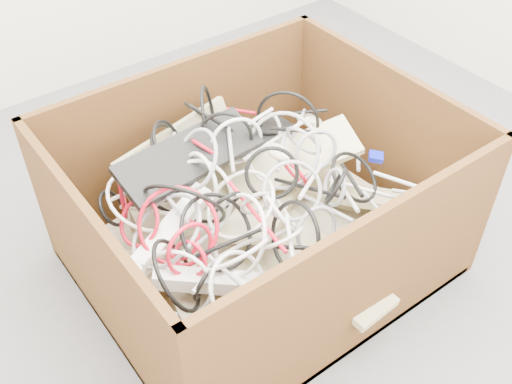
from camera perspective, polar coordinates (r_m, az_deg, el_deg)
ground at (r=2.13m, az=3.28°, el=-6.30°), size 3.00×3.00×0.00m
cardboard_box at (r=2.01m, az=0.01°, el=-3.69°), size 1.11×0.92×0.57m
keyboard_pile at (r=1.94m, az=0.61°, el=-0.33°), size 1.07×0.89×0.41m
mice_scatter at (r=1.87m, az=-1.07°, el=1.05°), size 0.75×0.59×0.20m
power_strip_left at (r=1.74m, az=-7.94°, el=-3.44°), size 0.31×0.15×0.13m
power_strip_right at (r=1.65m, az=-4.55°, el=-8.28°), size 0.28×0.21×0.10m
vga_plug at (r=2.01m, az=11.13°, el=3.24°), size 0.06×0.06×0.03m
cable_tangle at (r=1.77m, az=-2.94°, el=-0.02°), size 0.89×0.79×0.40m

